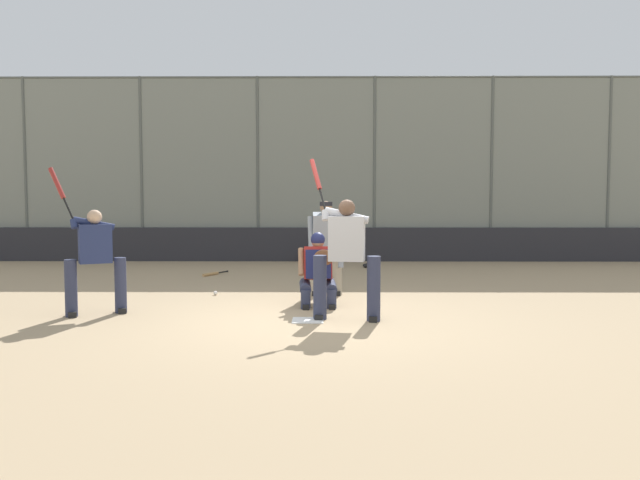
{
  "coord_description": "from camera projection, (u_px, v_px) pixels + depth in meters",
  "views": [
    {
      "loc": [
        -0.23,
        8.49,
        1.69
      ],
      "look_at": [
        -0.16,
        -1.0,
        1.05
      ],
      "focal_mm": 35.0,
      "sensor_mm": 36.0,
      "label": 1
    }
  ],
  "objects": [
    {
      "name": "ground_plane",
      "position": [
        308.0,
        321.0,
        8.59
      ],
      "size": [
        160.0,
        160.0,
        0.0
      ],
      "primitive_type": "plane",
      "color": "tan"
    },
    {
      "name": "home_plate_marker",
      "position": [
        308.0,
        320.0,
        8.59
      ],
      "size": [
        0.43,
        0.43,
        0.01
      ],
      "primitive_type": "cube",
      "color": "white",
      "rests_on": "ground_plane"
    },
    {
      "name": "backstop_fence",
      "position": [
        316.0,
        166.0,
        16.66
      ],
      "size": [
        21.95,
        0.08,
        4.92
      ],
      "color": "#515651",
      "rests_on": "ground_plane"
    },
    {
      "name": "padding_wall",
      "position": [
        316.0,
        244.0,
        16.7
      ],
      "size": [
        21.43,
        0.18,
        0.9
      ],
      "primitive_type": "cube",
      "color": "#28282D",
      "rests_on": "ground_plane"
    },
    {
      "name": "bleachers_beyond",
      "position": [
        383.0,
        241.0,
        18.93
      ],
      "size": [
        15.31,
        1.95,
        1.16
      ],
      "color": "slate",
      "rests_on": "ground_plane"
    },
    {
      "name": "batter_at_plate",
      "position": [
        346.0,
        255.0,
        8.59
      ],
      "size": [
        0.99,
        0.75,
        2.26
      ],
      "rotation": [
        0.0,
        0.0,
        -0.14
      ],
      "color": "#2D334C",
      "rests_on": "ground_plane"
    },
    {
      "name": "catcher_behind_plate",
      "position": [
        318.0,
        269.0,
        9.64
      ],
      "size": [
        0.62,
        0.73,
        1.16
      ],
      "rotation": [
        0.0,
        0.0,
        0.06
      ],
      "color": "#2D334C",
      "rests_on": "ground_plane"
    },
    {
      "name": "umpire_home",
      "position": [
        326.0,
        245.0,
        10.77
      ],
      "size": [
        0.67,
        0.41,
        1.64
      ],
      "rotation": [
        0.0,
        0.0,
        0.04
      ],
      "color": "gray",
      "rests_on": "ground_plane"
    },
    {
      "name": "batter_on_deck",
      "position": [
        95.0,
        258.0,
        8.99
      ],
      "size": [
        1.14,
        0.61,
        2.14
      ],
      "rotation": [
        0.0,
        0.0,
        0.47
      ],
      "color": "#2D334C",
      "rests_on": "ground_plane"
    },
    {
      "name": "spare_bat_near_backstop",
      "position": [
        212.0,
        274.0,
        13.66
      ],
      "size": [
        0.45,
        0.78,
        0.07
      ],
      "rotation": [
        0.0,
        0.0,
        1.08
      ],
      "color": "black",
      "rests_on": "ground_plane"
    },
    {
      "name": "fielding_glove_on_dirt",
      "position": [
        368.0,
        265.0,
        15.17
      ],
      "size": [
        0.3,
        0.23,
        0.11
      ],
      "color": "black",
      "rests_on": "ground_plane"
    },
    {
      "name": "baseball_loose",
      "position": [
        215.0,
        293.0,
        10.85
      ],
      "size": [
        0.07,
        0.07,
        0.07
      ],
      "primitive_type": "sphere",
      "color": "white",
      "rests_on": "ground_plane"
    },
    {
      "name": "equipment_bag_dugout_side",
      "position": [
        320.0,
        258.0,
        16.35
      ],
      "size": [
        1.1,
        0.25,
        0.25
      ],
      "color": "maroon",
      "rests_on": "ground_plane"
    }
  ]
}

